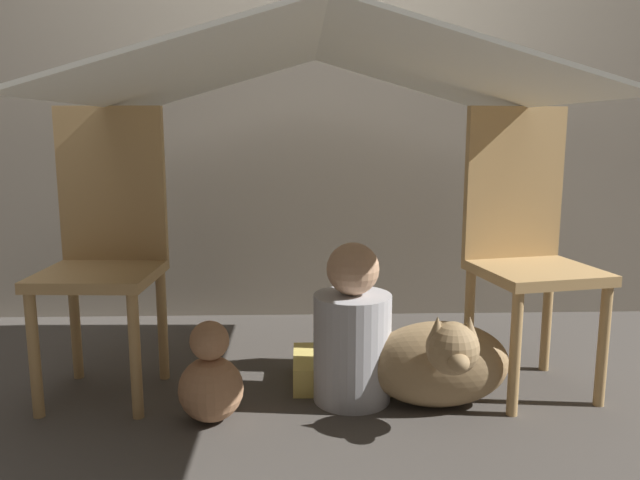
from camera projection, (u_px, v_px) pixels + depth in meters
ground_plane at (322, 423)px, 1.96m from camera, size 8.80×8.80×0.00m
wall_back at (313, 55)px, 2.91m from camera, size 7.00×0.05×2.50m
chair_left at (106, 242)px, 2.14m from camera, size 0.40×0.40×0.99m
chair_right at (525, 240)px, 2.19m from camera, size 0.44×0.44×0.99m
sheet_canopy at (320, 69)px, 1.99m from camera, size 1.48×1.33×0.22m
person_front at (352, 334)px, 2.09m from camera, size 0.26×0.26×0.54m
dog at (440, 362)px, 2.03m from camera, size 0.47×0.40×0.36m
floor_cushion at (342, 368)px, 2.27m from camera, size 0.36×0.29×0.10m
plush_toy at (211, 380)px, 1.96m from camera, size 0.21×0.21×0.32m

